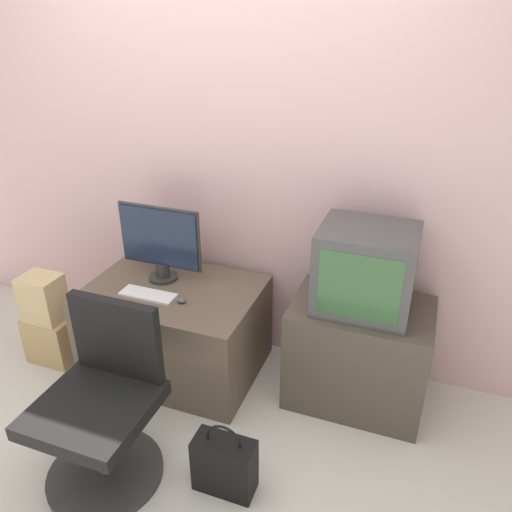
# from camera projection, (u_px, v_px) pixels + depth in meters

# --- Properties ---
(ground_plane) EXTENTS (12.00, 12.00, 0.00)m
(ground_plane) POSITION_uv_depth(u_px,v_px,m) (124.00, 488.00, 2.36)
(ground_plane) COLOR beige
(wall_back) EXTENTS (4.40, 0.05, 2.60)m
(wall_back) POSITION_uv_depth(u_px,v_px,m) (228.00, 149.00, 2.88)
(wall_back) COLOR beige
(wall_back) RESTS_ON ground_plane
(desk) EXTENTS (1.00, 0.71, 0.57)m
(desk) POSITION_uv_depth(u_px,v_px,m) (176.00, 328.00, 3.04)
(desk) COLOR brown
(desk) RESTS_ON ground_plane
(side_stand) EXTENTS (0.74, 0.50, 0.61)m
(side_stand) POSITION_uv_depth(u_px,v_px,m) (358.00, 353.00, 2.78)
(side_stand) COLOR #4C4238
(side_stand) RESTS_ON ground_plane
(main_monitor) EXTENTS (0.52, 0.17, 0.46)m
(main_monitor) POSITION_uv_depth(u_px,v_px,m) (160.00, 242.00, 2.91)
(main_monitor) COLOR #2D2D2D
(main_monitor) RESTS_ON desk
(keyboard) EXTENTS (0.33, 0.12, 0.01)m
(keyboard) POSITION_uv_depth(u_px,v_px,m) (148.00, 295.00, 2.83)
(keyboard) COLOR white
(keyboard) RESTS_ON desk
(mouse) EXTENTS (0.05, 0.04, 0.03)m
(mouse) POSITION_uv_depth(u_px,v_px,m) (181.00, 301.00, 2.76)
(mouse) COLOR #4C4C51
(mouse) RESTS_ON desk
(crt_tv) EXTENTS (0.49, 0.41, 0.45)m
(crt_tv) POSITION_uv_depth(u_px,v_px,m) (366.00, 269.00, 2.55)
(crt_tv) COLOR #474747
(crt_tv) RESTS_ON side_stand
(office_chair) EXTENTS (0.55, 0.55, 0.86)m
(office_chair) POSITION_uv_depth(u_px,v_px,m) (103.00, 408.00, 2.30)
(office_chair) COLOR #333333
(office_chair) RESTS_ON ground_plane
(cardboard_box_lower) EXTENTS (0.30, 0.20, 0.30)m
(cardboard_box_lower) POSITION_uv_depth(u_px,v_px,m) (52.00, 339.00, 3.16)
(cardboard_box_lower) COLOR tan
(cardboard_box_lower) RESTS_ON ground_plane
(cardboard_box_upper) EXTENTS (0.23, 0.19, 0.30)m
(cardboard_box_upper) POSITION_uv_depth(u_px,v_px,m) (43.00, 298.00, 3.03)
(cardboard_box_upper) COLOR #D1B27F
(cardboard_box_upper) RESTS_ON cardboard_box_lower
(handbag) EXTENTS (0.29, 0.14, 0.39)m
(handbag) POSITION_uv_depth(u_px,v_px,m) (225.00, 464.00, 2.30)
(handbag) COLOR black
(handbag) RESTS_ON ground_plane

